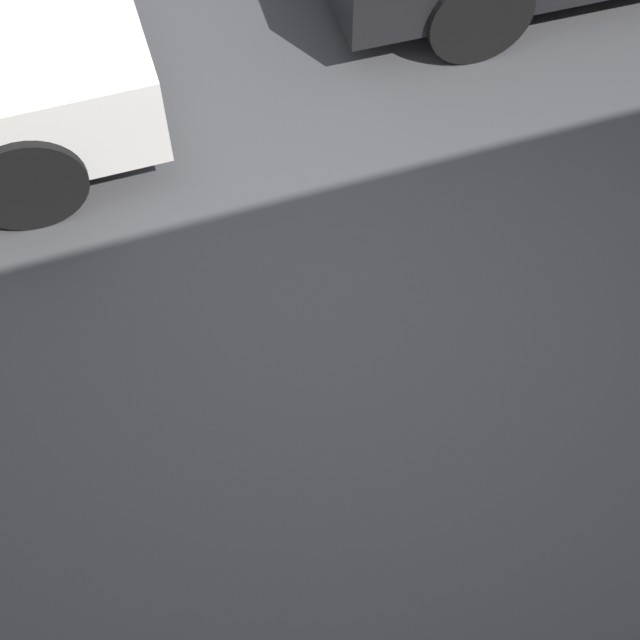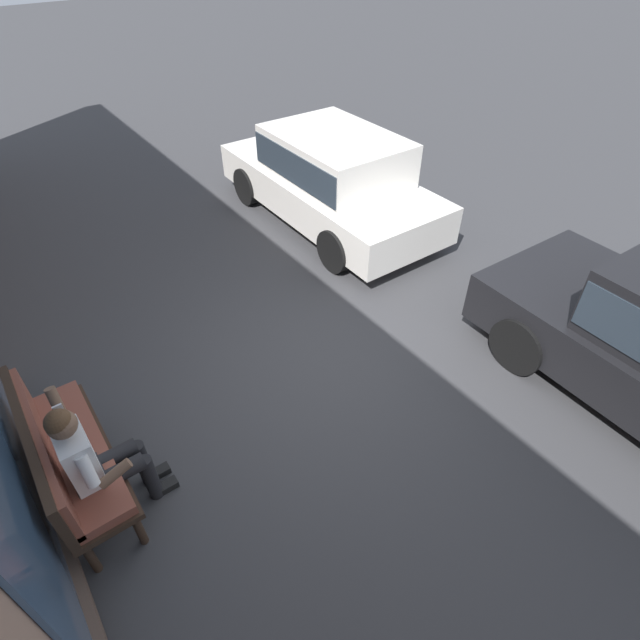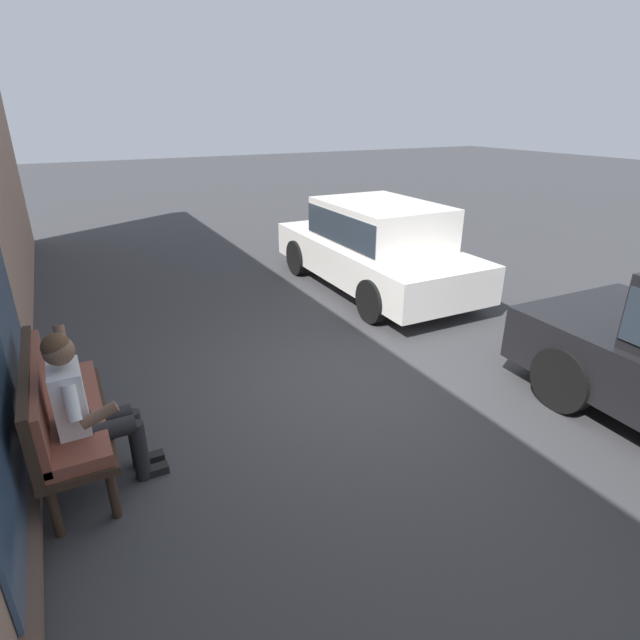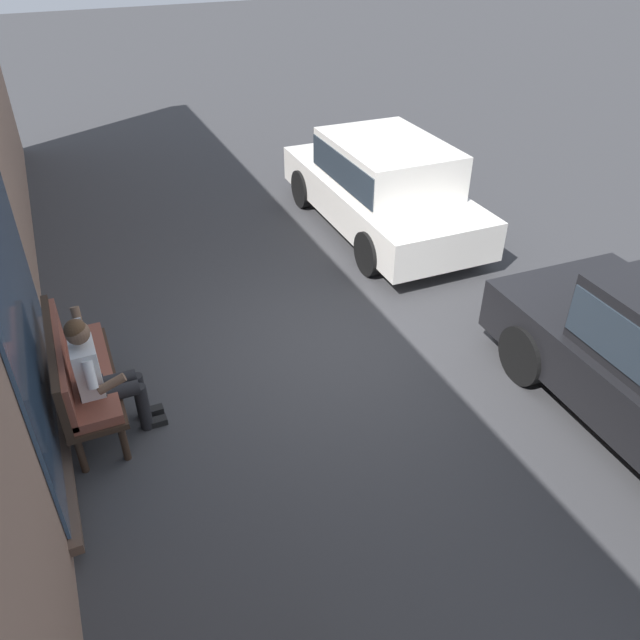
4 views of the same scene
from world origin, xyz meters
name	(u,v)px [view 2 (image 2 of 4)]	position (x,y,z in m)	size (l,w,h in m)	color
ground_plane	(329,356)	(0.00, 0.00, 0.00)	(60.00, 60.00, 0.00)	#38383A
bench	(61,454)	(-0.10, 2.90, 0.60)	(1.69, 0.55, 1.03)	#332319
person_on_phone	(96,458)	(-0.42, 2.67, 0.73)	(0.73, 0.74, 1.37)	black
parked_car_mid	(331,175)	(2.60, -1.99, 0.80)	(4.15, 1.87, 1.48)	white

